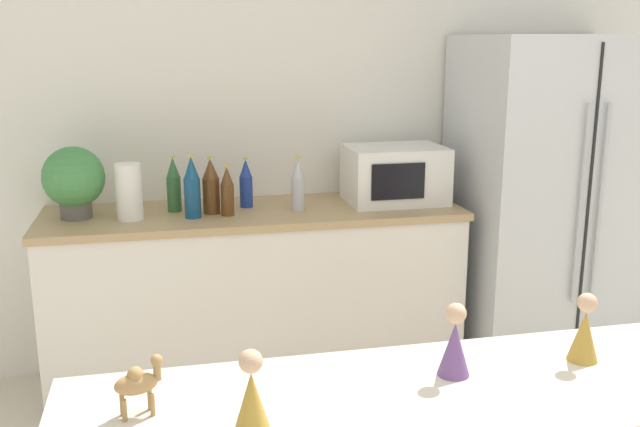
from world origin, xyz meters
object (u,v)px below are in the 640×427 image
Objects in this scene: wise_man_figurine_purple at (252,397)px; back_bottle_1 at (211,187)px; microwave at (395,174)px; back_bottle_5 at (174,185)px; wise_man_figurine_crimson at (455,344)px; back_bottle_4 at (246,184)px; refrigerator at (546,205)px; back_bottle_0 at (298,185)px; back_bottle_2 at (227,192)px; potted_plant at (74,180)px; paper_towel_roll at (129,192)px; camel_figurine at (138,382)px; back_bottle_3 at (192,188)px; wise_man_figurine_blue at (584,332)px.

back_bottle_1 is at bearing 88.13° from wise_man_figurine_purple.
back_bottle_5 is at bearing 178.45° from microwave.
microwave is 0.92m from back_bottle_1.
wise_man_figurine_crimson is 0.49m from wise_man_figurine_purple.
back_bottle_4 is 0.35m from back_bottle_5.
back_bottle_4 is at bearing 174.75° from refrigerator.
back_bottle_0 reaches higher than back_bottle_2.
back_bottle_5 is at bearing 105.74° from wise_man_figurine_crimson.
microwave is (-0.79, 0.10, 0.18)m from refrigerator.
back_bottle_2 is at bearing -29.60° from back_bottle_5.
microwave is 1.09m from back_bottle_5.
potted_plant is 1.24× the size of back_bottle_5.
camel_figurine is (0.09, -1.93, 0.02)m from paper_towel_roll.
back_bottle_5 is at bearing 150.40° from back_bottle_2.
wise_man_figurine_crimson is at bearing -75.35° from back_bottle_3.
wise_man_figurine_purple is at bearing -96.39° from back_bottle_4.
wise_man_figurine_crimson is (-0.01, -1.91, 0.02)m from back_bottle_0.
wise_man_figurine_crimson and wise_man_figurine_purple have the same top height.
refrigerator is 7.22× the size of back_bottle_2.
wise_man_figurine_blue reaches higher than camel_figurine.
wise_man_figurine_purple is (0.10, -2.16, 0.02)m from back_bottle_5.
camel_figurine is at bearing -100.34° from back_bottle_2.
wise_man_figurine_purple is (0.54, -2.12, -0.03)m from potted_plant.
wise_man_figurine_blue is (0.31, -1.90, 0.02)m from back_bottle_0.
wise_man_figurine_crimson is at bearing -124.79° from refrigerator.
refrigerator reaches higher than paper_towel_roll.
back_bottle_1 is (-0.41, 0.03, 0.00)m from back_bottle_0.
back_bottle_3 reaches higher than back_bottle_1.
back_bottle_4 is at bearing 176.87° from microwave.
potted_plant is 0.26m from paper_towel_roll.
paper_towel_roll is 1.52× the size of wise_man_figurine_crimson.
refrigerator is 6.60× the size of back_bottle_0.
wise_man_figurine_blue is at bearing -74.90° from back_bottle_4.
wise_man_figurine_crimson is at bearing -104.62° from microwave.
wise_man_figurine_crimson is at bearing -62.90° from potted_plant.
back_bottle_3 reaches higher than back_bottle_4.
wise_man_figurine_blue is at bearing -80.63° from back_bottle_0.
camel_figurine is (-0.28, -1.97, 0.02)m from back_bottle_1.
back_bottle_3 is (-0.50, -0.03, 0.02)m from back_bottle_0.
back_bottle_3 is at bearing -149.01° from back_bottle_4.
wise_man_figurine_blue is (1.09, -1.90, 0.02)m from paper_towel_roll.
back_bottle_2 is at bearing 109.12° from wise_man_figurine_blue.
microwave is 1.78× the size of back_bottle_1.
back_bottle_2 is at bearing 79.66° from camel_figurine.
refrigerator is at bearing -0.37° from paper_towel_roll.
wise_man_figurine_purple is (0.21, -0.11, 0.00)m from camel_figurine.
microwave is at bearing 59.35° from camel_figurine.
potted_plant is 1.29× the size of paper_towel_roll.
back_bottle_0 is 0.26m from back_bottle_4.
back_bottle_3 reaches higher than microwave.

